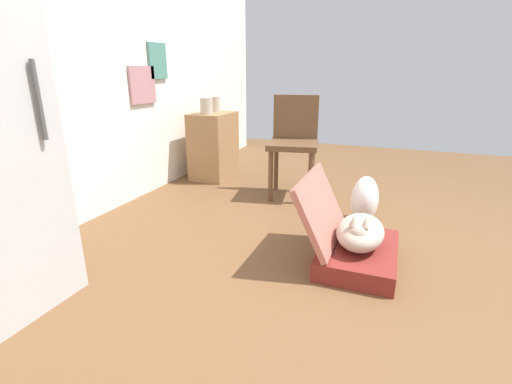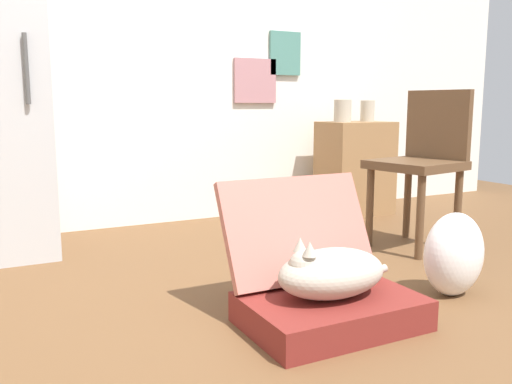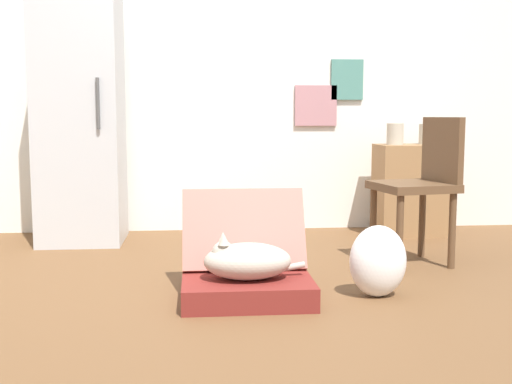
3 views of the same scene
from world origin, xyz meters
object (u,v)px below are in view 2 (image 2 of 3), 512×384
(suitcase_base, at_px, (331,311))
(cat, at_px, (330,272))
(vase_short, at_px, (367,111))
(side_table, at_px, (355,168))
(vase_tall, at_px, (343,111))
(plastic_bag_white, at_px, (454,254))
(chair, at_px, (423,159))

(suitcase_base, height_order, cat, cat)
(cat, distance_m, vase_short, 2.41)
(side_table, xyz_separation_m, vase_short, (0.13, 0.03, 0.43))
(cat, relative_size, side_table, 0.73)
(side_table, relative_size, vase_tall, 4.30)
(suitcase_base, relative_size, cat, 1.26)
(vase_tall, bearing_deg, side_table, 0.40)
(plastic_bag_white, relative_size, vase_short, 2.34)
(suitcase_base, xyz_separation_m, plastic_bag_white, (0.68, 0.04, 0.13))
(vase_tall, bearing_deg, suitcase_base, -126.61)
(suitcase_base, xyz_separation_m, cat, (-0.01, 0.00, 0.15))
(suitcase_base, bearing_deg, side_table, 50.75)
(vase_short, distance_m, chair, 1.11)
(vase_tall, height_order, vase_short, vase_tall)
(cat, bearing_deg, suitcase_base, -2.33)
(plastic_bag_white, relative_size, side_table, 0.53)
(plastic_bag_white, height_order, chair, chair)
(suitcase_base, bearing_deg, vase_short, 48.79)
(cat, bearing_deg, plastic_bag_white, 3.14)
(side_table, xyz_separation_m, chair, (-0.25, -0.97, 0.17))
(cat, relative_size, plastic_bag_white, 1.39)
(suitcase_base, relative_size, plastic_bag_white, 1.75)
(suitcase_base, bearing_deg, plastic_bag_white, 3.21)
(side_table, bearing_deg, vase_tall, -179.60)
(suitcase_base, height_order, vase_tall, vase_tall)
(suitcase_base, distance_m, vase_tall, 2.27)
(vase_short, bearing_deg, side_table, -166.33)
(plastic_bag_white, bearing_deg, suitcase_base, -176.79)
(side_table, bearing_deg, plastic_bag_white, -113.48)
(cat, xyz_separation_m, side_table, (1.42, 1.73, 0.14))
(suitcase_base, height_order, plastic_bag_white, plastic_bag_white)
(vase_tall, bearing_deg, chair, -97.18)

